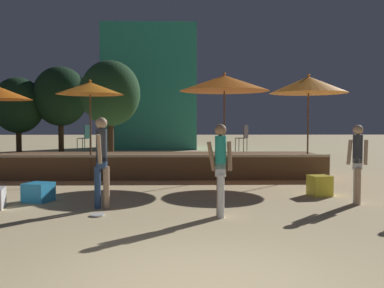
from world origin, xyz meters
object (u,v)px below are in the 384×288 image
object	(u,v)px
patio_umbrella_2	(224,83)
background_tree_0	(60,97)
background_tree_2	(110,93)
person_3	(357,161)
person_1	(102,158)
bistro_chair_0	(244,135)
background_tree_1	(18,105)
patio_umbrella_1	(90,89)
cube_seat_1	(38,192)
person_0	(220,167)
patio_umbrella_0	(308,85)
bistro_chair_1	(86,135)
frisbee_disc	(97,215)
cube_seat_2	(320,186)

from	to	relation	value
patio_umbrella_2	background_tree_0	distance (m)	12.37
background_tree_2	person_3	bearing A→B (deg)	-56.57
patio_umbrella_2	person_1	xyz separation A→B (m)	(-2.94, -4.43, -1.93)
bistro_chair_0	background_tree_2	distance (m)	7.79
bistro_chair_0	background_tree_1	bearing A→B (deg)	-95.98
patio_umbrella_1	bistro_chair_0	xyz separation A→B (m)	(4.88, 1.54, -1.46)
patio_umbrella_1	cube_seat_1	world-z (taller)	patio_umbrella_1
person_0	patio_umbrella_1	bearing A→B (deg)	-147.14
person_3	bistro_chair_0	size ratio (longest dim) A/B	1.91
patio_umbrella_0	patio_umbrella_2	world-z (taller)	patio_umbrella_2
background_tree_0	background_tree_1	world-z (taller)	background_tree_0
bistro_chair_1	background_tree_1	bearing A→B (deg)	-123.79
cube_seat_1	person_1	world-z (taller)	person_1
frisbee_disc	background_tree_1	xyz separation A→B (m)	(-6.96, 14.51, 2.65)
frisbee_disc	background_tree_0	distance (m)	15.89
background_tree_0	background_tree_2	size ratio (longest dim) A/B	1.02
patio_umbrella_1	person_1	bearing A→B (deg)	-75.12
cube_seat_1	person_3	world-z (taller)	person_3
background_tree_2	person_0	bearing A→B (deg)	-71.39
bistro_chair_0	background_tree_0	world-z (taller)	background_tree_0
person_0	background_tree_1	size ratio (longest dim) A/B	0.42
patio_umbrella_2	bistro_chair_1	xyz separation A→B (m)	(-4.56, 1.36, -1.64)
patio_umbrella_0	person_3	bearing A→B (deg)	-91.86
bistro_chair_0	patio_umbrella_1	bearing A→B (deg)	-41.60
frisbee_disc	cube_seat_2	bearing A→B (deg)	23.67
patio_umbrella_1	person_1	xyz separation A→B (m)	(1.13, -4.26, -1.75)
cube_seat_2	background_tree_1	distance (m)	17.31
person_1	bistro_chair_0	distance (m)	6.91
cube_seat_2	bistro_chair_1	size ratio (longest dim) A/B	0.61
patio_umbrella_1	frisbee_disc	size ratio (longest dim) A/B	11.64
background_tree_0	background_tree_1	size ratio (longest dim) A/B	1.15
background_tree_1	background_tree_2	world-z (taller)	background_tree_2
frisbee_disc	bistro_chair_1	bearing A→B (deg)	104.35
cube_seat_2	patio_umbrella_2	bearing A→B (deg)	124.10
bistro_chair_0	bistro_chair_1	size ratio (longest dim) A/B	1.00
person_3	patio_umbrella_2	bearing A→B (deg)	44.02
bistro_chair_0	background_tree_2	world-z (taller)	background_tree_2
patio_umbrella_1	person_0	distance (m)	6.46
patio_umbrella_0	patio_umbrella_2	bearing A→B (deg)	-178.72
patio_umbrella_2	frisbee_disc	xyz separation A→B (m)	(-2.90, -5.15, -2.96)
cube_seat_2	background_tree_2	bearing A→B (deg)	124.46
patio_umbrella_2	cube_seat_2	size ratio (longest dim) A/B	6.01
frisbee_disc	background_tree_0	size ratio (longest dim) A/B	0.06
patio_umbrella_1	cube_seat_2	world-z (taller)	patio_umbrella_1
background_tree_0	background_tree_2	xyz separation A→B (m)	(3.13, -2.97, -0.04)
background_tree_1	bistro_chair_1	bearing A→B (deg)	-56.52
person_0	frisbee_disc	distance (m)	2.50
patio_umbrella_2	cube_seat_1	size ratio (longest dim) A/B	4.89
patio_umbrella_1	bistro_chair_1	size ratio (longest dim) A/B	3.41
patio_umbrella_2	background_tree_1	xyz separation A→B (m)	(-9.86, 9.36, -0.30)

